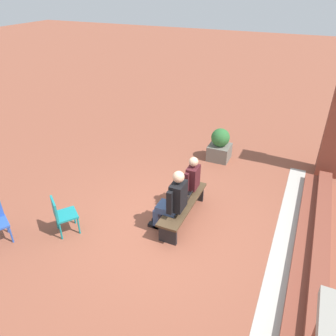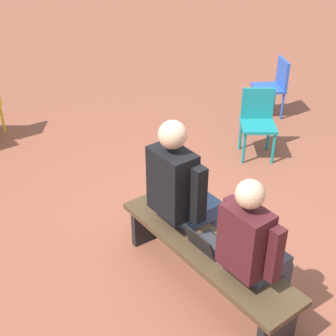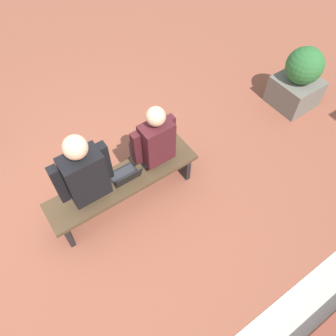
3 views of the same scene
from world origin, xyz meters
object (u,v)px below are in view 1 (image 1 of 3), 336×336
person_adult (173,200)px  bench (183,206)px  laptop (184,199)px  planter (220,145)px  plastic_chair_foreground (62,214)px  person_student (188,181)px

person_adult → bench: bearing=169.6°
laptop → planter: 2.94m
laptop → plastic_chair_foreground: bearing=-55.5°
person_adult → laptop: size_ratio=4.46×
bench → person_student: person_student is taller
person_student → person_adult: 0.84m
bench → person_student: (-0.44, -0.07, 0.35)m
bench → laptop: laptop is taller
person_student → plastic_chair_foreground: (1.83, -1.99, -0.22)m
person_adult → person_student: bearing=179.6°
plastic_chair_foreground → planter: (-4.36, 1.99, -0.04)m
person_student → planter: 2.54m
laptop → planter: (-2.94, -0.08, -0.06)m
person_student → person_adult: size_ratio=0.92×
person_adult → plastic_chair_foreground: size_ratio=1.70×
bench → person_adult: 0.56m
person_student → laptop: bearing=10.8°
laptop → person_student: bearing=-169.2°
laptop → bench: bearing=-19.7°
laptop → plastic_chair_foreground: 2.51m
plastic_chair_foreground → planter: size_ratio=0.89×
person_adult → laptop: bearing=168.9°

